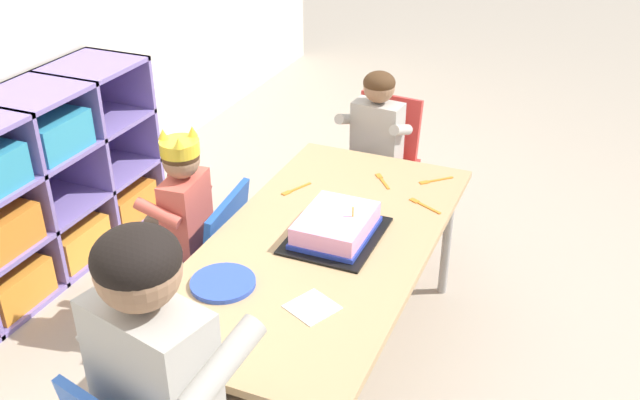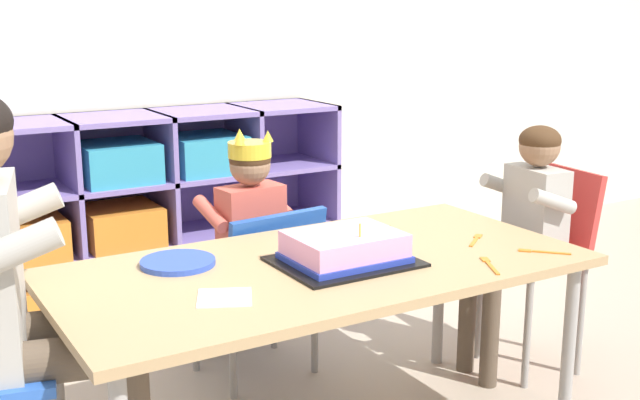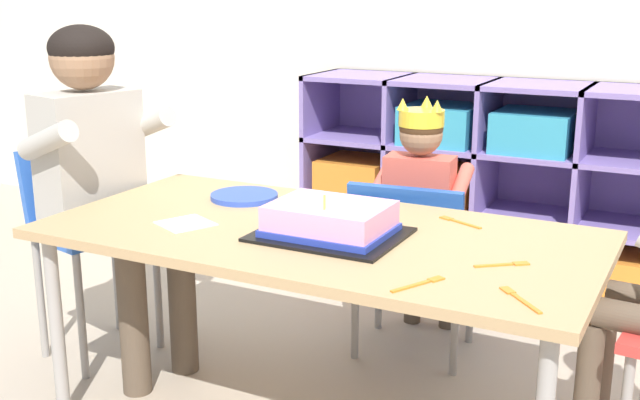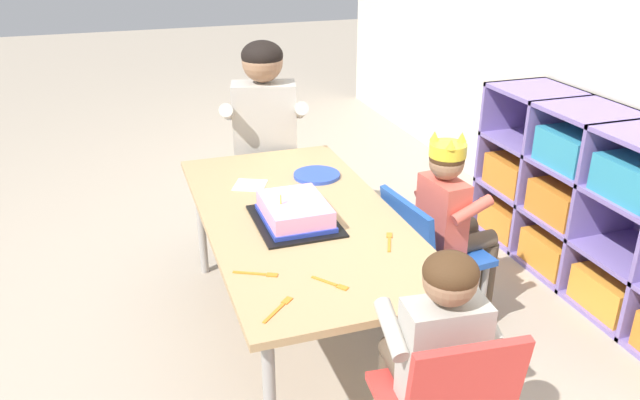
% 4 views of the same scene
% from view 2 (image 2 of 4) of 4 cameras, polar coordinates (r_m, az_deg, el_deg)
% --- Properties ---
extents(storage_cubby_shelf, '(1.52, 0.37, 0.79)m').
position_cam_2_polar(storage_cubby_shelf, '(3.40, -11.84, -1.62)').
color(storage_cubby_shelf, '#7F6BB2').
rests_on(storage_cubby_shelf, ground).
extents(activity_table, '(1.40, 0.69, 0.55)m').
position_cam_2_polar(activity_table, '(2.15, 0.12, -5.51)').
color(activity_table, tan).
rests_on(activity_table, ground).
extents(classroom_chair_blue, '(0.41, 0.36, 0.59)m').
position_cam_2_polar(classroom_chair_blue, '(2.64, -4.16, -5.22)').
color(classroom_chair_blue, '#1E4CA8').
rests_on(classroom_chair_blue, ground).
extents(child_with_crown, '(0.31, 0.31, 0.82)m').
position_cam_2_polar(child_with_crown, '(2.68, -5.39, -1.61)').
color(child_with_crown, '#D15647').
rests_on(child_with_crown, ground).
extents(adult_helper_seated, '(0.47, 0.45, 1.04)m').
position_cam_2_polar(adult_helper_seated, '(1.91, -21.08, -4.61)').
color(adult_helper_seated, '#B2ADA3').
rests_on(adult_helper_seated, ground).
extents(classroom_chair_guest_side, '(0.33, 0.34, 0.68)m').
position_cam_2_polar(classroom_chair_guest_side, '(2.82, 15.61, -3.29)').
color(classroom_chair_guest_side, red).
rests_on(classroom_chair_guest_side, ground).
extents(guest_at_table_side, '(0.31, 0.31, 0.84)m').
position_cam_2_polar(guest_at_table_side, '(2.73, 14.18, -1.18)').
color(guest_at_table_side, '#B2ADA3').
rests_on(guest_at_table_side, ground).
extents(birthday_cake_on_tray, '(0.35, 0.28, 0.12)m').
position_cam_2_polar(birthday_cake_on_tray, '(2.12, 1.75, -3.57)').
color(birthday_cake_on_tray, black).
rests_on(birthday_cake_on_tray, activity_table).
extents(paper_plate_stack, '(0.20, 0.20, 0.01)m').
position_cam_2_polar(paper_plate_stack, '(2.14, -10.03, -4.37)').
color(paper_plate_stack, blue).
rests_on(paper_plate_stack, activity_table).
extents(paper_napkin_square, '(0.17, 0.17, 0.00)m').
position_cam_2_polar(paper_napkin_square, '(1.89, -6.77, -6.87)').
color(paper_napkin_square, white).
rests_on(paper_napkin_square, activity_table).
extents(fork_beside_plate_stack, '(0.11, 0.11, 0.00)m').
position_cam_2_polar(fork_beside_plate_stack, '(2.30, 15.35, -3.55)').
color(fork_beside_plate_stack, orange).
rests_on(fork_beside_plate_stack, activity_table).
extents(fork_by_napkin, '(0.11, 0.09, 0.00)m').
position_cam_2_polar(fork_by_napkin, '(2.38, 10.96, -2.76)').
color(fork_by_napkin, orange).
rests_on(fork_by_napkin, activity_table).
extents(fork_near_cake_tray, '(0.13, 0.07, 0.00)m').
position_cam_2_polar(fork_near_cake_tray, '(2.47, 3.27, -1.92)').
color(fork_near_cake_tray, orange).
rests_on(fork_near_cake_tray, activity_table).
extents(fork_near_child_seat, '(0.08, 0.13, 0.00)m').
position_cam_2_polar(fork_near_child_seat, '(2.16, 11.90, -4.49)').
color(fork_near_child_seat, orange).
rests_on(fork_near_child_seat, activity_table).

